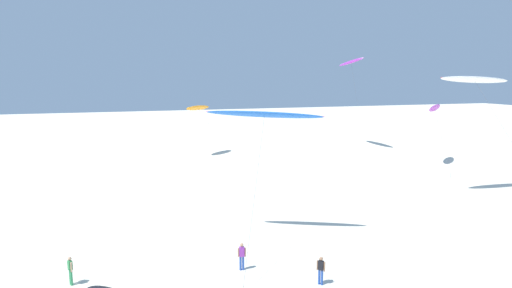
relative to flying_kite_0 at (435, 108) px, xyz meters
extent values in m
ellipsoid|color=purple|center=(0.00, 0.00, 0.00)|extent=(5.48, 4.98, 1.75)
ellipsoid|color=#19B2B7|center=(0.00, 0.00, 0.03)|extent=(5.01, 4.50, 1.02)
cylinder|color=#4C4C51|center=(-1.85, -3.84, -3.84)|extent=(3.72, 7.71, 7.53)
ellipsoid|color=orange|center=(-29.03, 16.08, -0.44)|extent=(4.98, 4.91, 1.32)
ellipsoid|color=yellow|center=(-29.03, 16.08, -0.40)|extent=(4.25, 4.19, 0.74)
cylinder|color=#4C4C51|center=(-27.06, 12.85, -4.08)|extent=(3.97, 6.48, 7.06)
ellipsoid|color=purple|center=(-4.20, 14.85, 6.53)|extent=(2.14, 8.20, 1.87)
ellipsoid|color=white|center=(-4.20, 14.85, 6.57)|extent=(1.13, 8.33, 1.35)
cylinder|color=#4C4C51|center=(-4.42, 11.88, -0.59)|extent=(0.47, 5.96, 14.03)
ellipsoid|color=white|center=(-7.44, -13.69, 3.82)|extent=(7.70, 1.88, 1.12)
ellipsoid|color=red|center=(-7.44, -13.69, 3.85)|extent=(7.81, 0.89, 0.71)
ellipsoid|color=blue|center=(-30.29, -18.03, 1.44)|extent=(8.01, 4.27, 0.95)
ellipsoid|color=#EA5193|center=(-30.29, -18.03, 1.47)|extent=(7.90, 3.73, 0.60)
cylinder|color=#4C4C51|center=(-32.25, -21.92, -3.11)|extent=(3.94, 7.80, 8.99)
cylinder|color=#338E56|center=(-43.04, -21.65, -7.15)|extent=(0.14, 0.14, 0.90)
cylinder|color=#338E56|center=(-43.11, -21.49, -7.15)|extent=(0.14, 0.14, 0.90)
cube|color=#338C4C|center=(-43.07, -21.57, -6.43)|extent=(0.31, 0.36, 0.53)
cylinder|color=tan|center=(-42.98, -21.76, -6.47)|extent=(0.09, 0.09, 0.56)
cylinder|color=tan|center=(-43.16, -21.38, -6.47)|extent=(0.09, 0.09, 0.56)
sphere|color=tan|center=(-43.07, -21.57, -6.03)|extent=(0.21, 0.21, 0.21)
cylinder|color=#284CA3|center=(-29.54, -25.94, -7.15)|extent=(0.14, 0.14, 0.90)
cylinder|color=#284CA3|center=(-29.65, -25.82, -7.15)|extent=(0.14, 0.14, 0.90)
cube|color=black|center=(-29.60, -25.88, -6.44)|extent=(0.35, 0.36, 0.52)
cylinder|color=#9E7051|center=(-29.45, -26.03, -6.48)|extent=(0.09, 0.09, 0.56)
cylinder|color=#9E7051|center=(-29.74, -25.72, -6.48)|extent=(0.09, 0.09, 0.56)
sphere|color=#9E7051|center=(-29.60, -25.88, -6.05)|extent=(0.21, 0.21, 0.21)
cylinder|color=#284CA3|center=(-33.43, -22.75, -7.17)|extent=(0.14, 0.14, 0.88)
cylinder|color=#284CA3|center=(-33.27, -22.77, -7.17)|extent=(0.14, 0.14, 0.88)
cube|color=purple|center=(-33.35, -22.76, -6.42)|extent=(0.32, 0.24, 0.60)
cylinder|color=tan|center=(-33.56, -22.73, -6.46)|extent=(0.09, 0.09, 0.56)
cylinder|color=tan|center=(-33.14, -22.78, -6.46)|extent=(0.09, 0.09, 0.56)
sphere|color=tan|center=(-33.35, -22.76, -5.99)|extent=(0.21, 0.21, 0.21)
camera|label=1|loc=(-39.90, -45.90, 4.02)|focal=29.37mm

